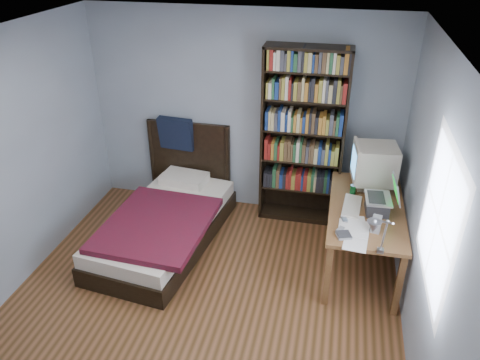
{
  "coord_description": "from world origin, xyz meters",
  "views": [
    {
      "loc": [
        1.12,
        -3.13,
        3.26
      ],
      "look_at": [
        0.24,
        0.83,
        1.05
      ],
      "focal_mm": 35.0,
      "sensor_mm": 36.0,
      "label": 1
    }
  ],
  "objects": [
    {
      "name": "external_drive",
      "position": [
        1.28,
        0.54,
        0.74
      ],
      "size": [
        0.16,
        0.16,
        0.03
      ],
      "primitive_type": "cube",
      "rotation": [
        0.0,
        0.0,
        0.32
      ],
      "color": "gray",
      "rests_on": "desk"
    },
    {
      "name": "mouse",
      "position": [
        1.5,
        1.43,
        0.75
      ],
      "size": [
        0.07,
        0.11,
        0.04
      ],
      "primitive_type": "ellipsoid",
      "color": "silver",
      "rests_on": "desk"
    },
    {
      "name": "room",
      "position": [
        0.03,
        -0.0,
        1.25
      ],
      "size": [
        4.2,
        4.24,
        2.5
      ],
      "color": "#4B3016",
      "rests_on": "ground"
    },
    {
      "name": "desk_lamp",
      "position": [
        1.49,
        0.02,
        1.2
      ],
      "size": [
        0.22,
        0.49,
        0.58
      ],
      "color": "#99999E",
      "rests_on": "desk"
    },
    {
      "name": "bed",
      "position": [
        -0.71,
        1.13,
        0.26
      ],
      "size": [
        1.26,
        2.16,
        1.16
      ],
      "color": "black",
      "rests_on": "floor"
    },
    {
      "name": "speaker",
      "position": [
        1.57,
        0.69,
        0.81
      ],
      "size": [
        0.1,
        0.1,
        0.17
      ],
      "primitive_type": "cube",
      "rotation": [
        0.0,
        0.0,
        -0.19
      ],
      "color": "gray",
      "rests_on": "desk"
    },
    {
      "name": "soda_can",
      "position": [
        1.36,
        1.34,
        0.79
      ],
      "size": [
        0.06,
        0.06,
        0.11
      ],
      "primitive_type": "cylinder",
      "color": "#06330C",
      "rests_on": "desk"
    },
    {
      "name": "desk",
      "position": [
        1.5,
        1.51,
        0.41
      ],
      "size": [
        0.75,
        1.47,
        0.73
      ],
      "color": "brown",
      "rests_on": "floor"
    },
    {
      "name": "bookshelf",
      "position": [
        0.74,
        1.94,
        1.08
      ],
      "size": [
        0.96,
        0.3,
        2.14
      ],
      "color": "black",
      "rests_on": "floor"
    },
    {
      "name": "keyboard",
      "position": [
        1.35,
        1.07,
        0.75
      ],
      "size": [
        0.21,
        0.45,
        0.04
      ],
      "primitive_type": "cube",
      "rotation": [
        0.0,
        0.07,
        -0.08
      ],
      "color": "beige",
      "rests_on": "desk"
    },
    {
      "name": "crt_monitor",
      "position": [
        1.55,
        1.54,
        1.02
      ],
      "size": [
        0.48,
        0.45,
        0.51
      ],
      "color": "beige",
      "rests_on": "desk"
    },
    {
      "name": "phone_silver",
      "position": [
        1.28,
        0.81,
        0.74
      ],
      "size": [
        0.08,
        0.11,
        0.02
      ],
      "primitive_type": "cube",
      "rotation": [
        0.0,
        0.0,
        0.24
      ],
      "color": "silver",
      "rests_on": "desk"
    },
    {
      "name": "phone_grey",
      "position": [
        1.25,
        0.63,
        0.74
      ],
      "size": [
        0.08,
        0.11,
        0.02
      ],
      "primitive_type": "cube",
      "rotation": [
        0.0,
        0.0,
        -0.41
      ],
      "color": "gray",
      "rests_on": "desk"
    },
    {
      "name": "laptop",
      "position": [
        1.61,
        1.04,
        0.84
      ],
      "size": [
        0.34,
        0.34,
        0.4
      ],
      "color": "#2D2D30",
      "rests_on": "desk"
    }
  ]
}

